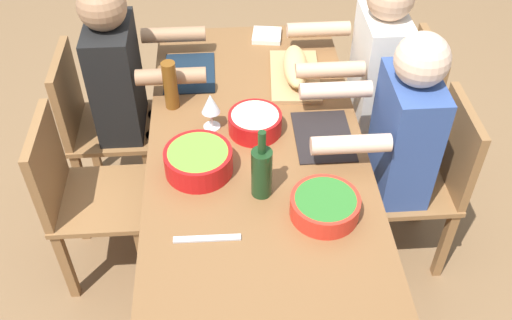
{
  "coord_description": "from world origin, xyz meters",
  "views": [
    {
      "loc": [
        -1.78,
        0.12,
        2.29
      ],
      "look_at": [
        0.0,
        0.0,
        0.63
      ],
      "focal_mm": 41.13,
      "sensor_mm": 36.0,
      "label": 1
    }
  ],
  "objects_px": {
    "dining_table": "(256,156)",
    "wine_bottle": "(261,171)",
    "diner_far_right": "(126,84)",
    "beer_bottle": "(170,85)",
    "chair_near_right": "(400,108)",
    "napkin_stack": "(267,36)",
    "bread_loaf": "(295,66)",
    "diner_near_right": "(369,74)",
    "serving_bowl_pasta": "(255,122)",
    "serving_bowl_greens": "(325,205)",
    "wine_glass": "(211,105)",
    "cutting_board": "(295,76)",
    "chair_far_center": "(80,193)",
    "chair_far_right": "(95,121)",
    "serving_bowl_salad": "(198,160)",
    "diner_near_center": "(394,141)",
    "chair_near_center": "(427,176)"
  },
  "relations": [
    {
      "from": "chair_near_right",
      "to": "bread_loaf",
      "type": "height_order",
      "value": "same"
    },
    {
      "from": "diner_near_center",
      "to": "napkin_stack",
      "type": "bearing_deg",
      "value": 30.9
    },
    {
      "from": "dining_table",
      "to": "diner_far_right",
      "type": "xyz_separation_m",
      "value": [
        0.49,
        0.57,
        0.04
      ]
    },
    {
      "from": "diner_near_center",
      "to": "diner_far_right",
      "type": "relative_size",
      "value": 1.0
    },
    {
      "from": "chair_far_right",
      "to": "beer_bottle",
      "type": "height_order",
      "value": "beer_bottle"
    },
    {
      "from": "beer_bottle",
      "to": "wine_glass",
      "type": "height_order",
      "value": "beer_bottle"
    },
    {
      "from": "serving_bowl_salad",
      "to": "cutting_board",
      "type": "relative_size",
      "value": 0.65
    },
    {
      "from": "dining_table",
      "to": "napkin_stack",
      "type": "relative_size",
      "value": 12.66
    },
    {
      "from": "diner_far_right",
      "to": "bread_loaf",
      "type": "relative_size",
      "value": 3.75
    },
    {
      "from": "chair_near_right",
      "to": "chair_near_center",
      "type": "relative_size",
      "value": 1.0
    },
    {
      "from": "serving_bowl_greens",
      "to": "wine_bottle",
      "type": "relative_size",
      "value": 0.85
    },
    {
      "from": "serving_bowl_pasta",
      "to": "cutting_board",
      "type": "height_order",
      "value": "serving_bowl_pasta"
    },
    {
      "from": "beer_bottle",
      "to": "diner_far_right",
      "type": "bearing_deg",
      "value": 43.45
    },
    {
      "from": "beer_bottle",
      "to": "chair_far_right",
      "type": "bearing_deg",
      "value": 59.66
    },
    {
      "from": "diner_far_right",
      "to": "napkin_stack",
      "type": "xyz_separation_m",
      "value": [
        0.29,
        -0.68,
        0.05
      ]
    },
    {
      "from": "serving_bowl_salad",
      "to": "wine_bottle",
      "type": "xyz_separation_m",
      "value": [
        -0.13,
        -0.22,
        0.05
      ]
    },
    {
      "from": "bread_loaf",
      "to": "wine_bottle",
      "type": "bearing_deg",
      "value": 163.56
    },
    {
      "from": "chair_far_center",
      "to": "cutting_board",
      "type": "bearing_deg",
      "value": -66.49
    },
    {
      "from": "chair_near_right",
      "to": "serving_bowl_salad",
      "type": "relative_size",
      "value": 3.29
    },
    {
      "from": "diner_near_right",
      "to": "bread_loaf",
      "type": "distance_m",
      "value": 0.39
    },
    {
      "from": "serving_bowl_salad",
      "to": "napkin_stack",
      "type": "relative_size",
      "value": 1.84
    },
    {
      "from": "wine_bottle",
      "to": "beer_bottle",
      "type": "height_order",
      "value": "wine_bottle"
    },
    {
      "from": "serving_bowl_pasta",
      "to": "chair_near_right",
      "type": "bearing_deg",
      "value": -60.36
    },
    {
      "from": "diner_far_right",
      "to": "bread_loaf",
      "type": "distance_m",
      "value": 0.79
    },
    {
      "from": "diner_far_right",
      "to": "beer_bottle",
      "type": "relative_size",
      "value": 5.45
    },
    {
      "from": "cutting_board",
      "to": "dining_table",
      "type": "bearing_deg",
      "value": 153.72
    },
    {
      "from": "dining_table",
      "to": "serving_bowl_greens",
      "type": "relative_size",
      "value": 7.23
    },
    {
      "from": "serving_bowl_salad",
      "to": "chair_near_center",
      "type": "bearing_deg",
      "value": -80.7
    },
    {
      "from": "beer_bottle",
      "to": "serving_bowl_pasta",
      "type": "bearing_deg",
      "value": -118.9
    },
    {
      "from": "diner_far_right",
      "to": "serving_bowl_salad",
      "type": "distance_m",
      "value": 0.74
    },
    {
      "from": "cutting_board",
      "to": "napkin_stack",
      "type": "height_order",
      "value": "napkin_stack"
    },
    {
      "from": "diner_near_right",
      "to": "chair_near_right",
      "type": "bearing_deg",
      "value": -90.0
    },
    {
      "from": "serving_bowl_pasta",
      "to": "bread_loaf",
      "type": "relative_size",
      "value": 0.68
    },
    {
      "from": "serving_bowl_pasta",
      "to": "serving_bowl_greens",
      "type": "height_order",
      "value": "serving_bowl_pasta"
    },
    {
      "from": "serving_bowl_pasta",
      "to": "serving_bowl_greens",
      "type": "relative_size",
      "value": 0.89
    },
    {
      "from": "serving_bowl_salad",
      "to": "bread_loaf",
      "type": "relative_size",
      "value": 0.81
    },
    {
      "from": "chair_near_right",
      "to": "napkin_stack",
      "type": "distance_m",
      "value": 0.76
    },
    {
      "from": "chair_far_center",
      "to": "bread_loaf",
      "type": "distance_m",
      "value": 1.1
    },
    {
      "from": "diner_near_center",
      "to": "wine_glass",
      "type": "relative_size",
      "value": 7.23
    },
    {
      "from": "chair_far_center",
      "to": "chair_far_right",
      "type": "height_order",
      "value": "same"
    },
    {
      "from": "serving_bowl_pasta",
      "to": "cutting_board",
      "type": "distance_m",
      "value": 0.42
    },
    {
      "from": "chair_near_right",
      "to": "wine_bottle",
      "type": "bearing_deg",
      "value": 135.85
    },
    {
      "from": "dining_table",
      "to": "diner_near_right",
      "type": "height_order",
      "value": "diner_near_right"
    },
    {
      "from": "dining_table",
      "to": "chair_far_center",
      "type": "distance_m",
      "value": 0.77
    },
    {
      "from": "chair_near_right",
      "to": "diner_near_right",
      "type": "xyz_separation_m",
      "value": [
        0.0,
        0.18,
        0.21
      ]
    },
    {
      "from": "diner_near_center",
      "to": "bread_loaf",
      "type": "xyz_separation_m",
      "value": [
        0.42,
        0.36,
        0.11
      ]
    },
    {
      "from": "dining_table",
      "to": "wine_bottle",
      "type": "bearing_deg",
      "value": 179.31
    },
    {
      "from": "chair_near_right",
      "to": "wine_glass",
      "type": "relative_size",
      "value": 5.12
    },
    {
      "from": "cutting_board",
      "to": "beer_bottle",
      "type": "distance_m",
      "value": 0.58
    },
    {
      "from": "diner_far_right",
      "to": "diner_near_right",
      "type": "bearing_deg",
      "value": -90.0
    }
  ]
}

